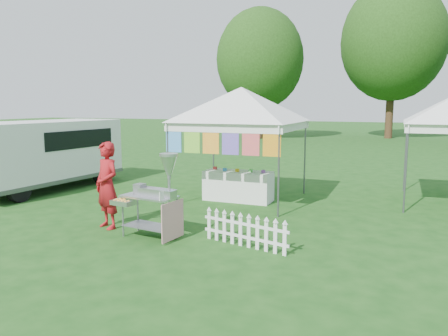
% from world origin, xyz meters
% --- Properties ---
extents(ground, '(120.00, 120.00, 0.00)m').
position_xyz_m(ground, '(0.00, 0.00, 0.00)').
color(ground, '#164714').
rests_on(ground, ground).
extents(canopy_main, '(4.24, 4.24, 3.45)m').
position_xyz_m(canopy_main, '(0.00, 3.49, 2.99)').
color(canopy_main, '#59595E').
rests_on(canopy_main, ground).
extents(tree_left, '(6.40, 6.40, 9.53)m').
position_xyz_m(tree_left, '(-6.00, 24.00, 5.83)').
color(tree_left, '#382914').
rests_on(tree_left, ground).
extents(tree_mid, '(7.60, 7.60, 11.52)m').
position_xyz_m(tree_mid, '(3.00, 28.00, 7.14)').
color(tree_mid, '#382914').
rests_on(tree_mid, ground).
extents(donut_cart, '(1.27, 0.79, 1.65)m').
position_xyz_m(donut_cart, '(-0.29, -0.38, 0.97)').
color(donut_cart, gray).
rests_on(donut_cart, ground).
extents(vendor, '(0.77, 0.65, 1.80)m').
position_xyz_m(vendor, '(-1.61, -0.12, 0.90)').
color(vendor, maroon).
rests_on(vendor, ground).
extents(cargo_van, '(2.34, 5.07, 2.05)m').
position_xyz_m(cargo_van, '(-6.01, 2.75, 1.10)').
color(cargo_van, white).
rests_on(cargo_van, ground).
extents(picket_fence, '(1.75, 0.46, 0.56)m').
position_xyz_m(picket_fence, '(1.42, -0.21, 0.29)').
color(picket_fence, white).
rests_on(picket_fence, ground).
extents(display_table, '(1.80, 0.70, 0.79)m').
position_xyz_m(display_table, '(-0.02, 3.35, 0.40)').
color(display_table, white).
rests_on(display_table, ground).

